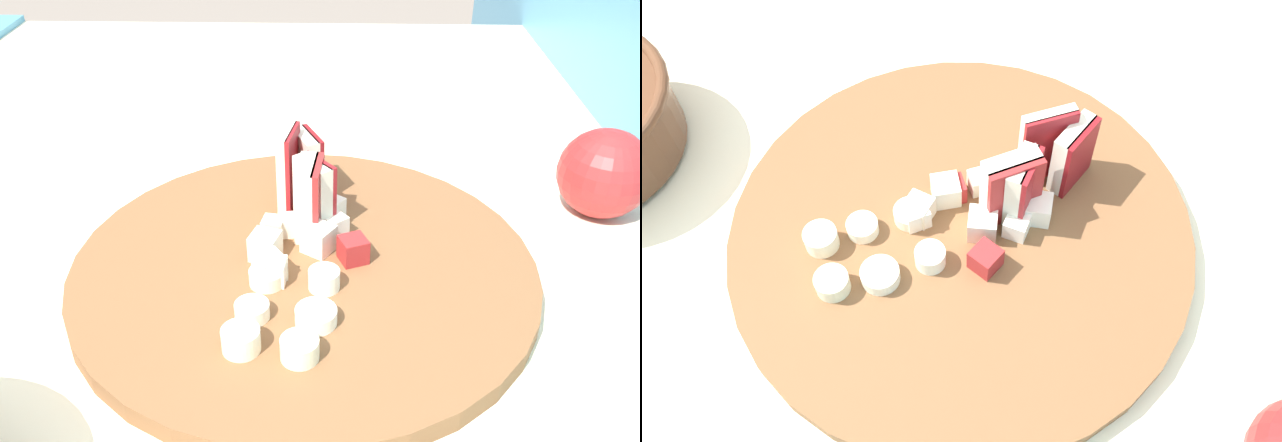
% 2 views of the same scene
% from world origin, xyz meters
% --- Properties ---
extents(tiled_countertop, '(1.60, 0.83, 0.92)m').
position_xyz_m(tiled_countertop, '(0.00, -0.00, 0.46)').
color(tiled_countertop, beige).
rests_on(tiled_countertop, ground).
extents(cutting_board, '(0.34, 0.34, 0.02)m').
position_xyz_m(cutting_board, '(-0.14, 0.10, 0.92)').
color(cutting_board, brown).
rests_on(cutting_board, tiled_countertop).
extents(apple_wedge_fan, '(0.10, 0.05, 0.07)m').
position_xyz_m(apple_wedge_fan, '(-0.20, 0.10, 0.96)').
color(apple_wedge_fan, maroon).
rests_on(apple_wedge_fan, cutting_board).
extents(apple_dice_pile, '(0.11, 0.09, 0.02)m').
position_xyz_m(apple_dice_pile, '(-0.15, 0.10, 0.94)').
color(apple_dice_pile, beige).
rests_on(apple_dice_pile, cutting_board).
extents(banana_slice_rows, '(0.10, 0.07, 0.02)m').
position_xyz_m(banana_slice_rows, '(-0.07, 0.09, 0.93)').
color(banana_slice_rows, '#F4EAC6').
rests_on(banana_slice_rows, cutting_board).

